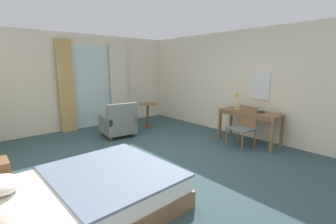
{
  "coord_description": "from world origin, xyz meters",
  "views": [
    {
      "loc": [
        -2.58,
        -3.32,
        1.79
      ],
      "look_at": [
        0.44,
        0.19,
        0.89
      ],
      "focal_mm": 25.24,
      "sensor_mm": 36.0,
      "label": 1
    }
  ],
  "objects_px": {
    "bed": "(81,197)",
    "closed_book": "(257,112)",
    "writing_desk": "(250,115)",
    "desk_chair": "(244,125)",
    "desk_lamp": "(237,97)",
    "round_cafe_table": "(148,110)",
    "armchair_by_window": "(119,124)"
  },
  "relations": [
    {
      "from": "round_cafe_table",
      "to": "writing_desk",
      "type": "bearing_deg",
      "value": -70.35
    },
    {
      "from": "bed",
      "to": "desk_chair",
      "type": "xyz_separation_m",
      "value": [
        3.75,
        0.15,
        0.25
      ]
    },
    {
      "from": "bed",
      "to": "writing_desk",
      "type": "xyz_separation_m",
      "value": [
        4.09,
        0.21,
        0.41
      ]
    },
    {
      "from": "closed_book",
      "to": "round_cafe_table",
      "type": "xyz_separation_m",
      "value": [
        -1.0,
        2.89,
        -0.25
      ]
    },
    {
      "from": "bed",
      "to": "closed_book",
      "type": "height_order",
      "value": "bed"
    },
    {
      "from": "bed",
      "to": "desk_lamp",
      "type": "height_order",
      "value": "desk_lamp"
    },
    {
      "from": "desk_lamp",
      "to": "closed_book",
      "type": "bearing_deg",
      "value": -95.67
    },
    {
      "from": "bed",
      "to": "closed_book",
      "type": "relative_size",
      "value": 6.85
    },
    {
      "from": "armchair_by_window",
      "to": "closed_book",
      "type": "bearing_deg",
      "value": -50.52
    },
    {
      "from": "armchair_by_window",
      "to": "round_cafe_table",
      "type": "relative_size",
      "value": 1.24
    },
    {
      "from": "bed",
      "to": "desk_chair",
      "type": "relative_size",
      "value": 2.49
    },
    {
      "from": "desk_lamp",
      "to": "armchair_by_window",
      "type": "bearing_deg",
      "value": 137.48
    },
    {
      "from": "armchair_by_window",
      "to": "round_cafe_table",
      "type": "distance_m",
      "value": 1.18
    },
    {
      "from": "desk_lamp",
      "to": "bed",
      "type": "bearing_deg",
      "value": -171.35
    },
    {
      "from": "desk_chair",
      "to": "writing_desk",
      "type": "bearing_deg",
      "value": 10.58
    },
    {
      "from": "writing_desk",
      "to": "armchair_by_window",
      "type": "relative_size",
      "value": 1.56
    },
    {
      "from": "writing_desk",
      "to": "desk_chair",
      "type": "height_order",
      "value": "desk_chair"
    },
    {
      "from": "bed",
      "to": "closed_book",
      "type": "distance_m",
      "value": 4.15
    },
    {
      "from": "desk_chair",
      "to": "armchair_by_window",
      "type": "height_order",
      "value": "desk_chair"
    },
    {
      "from": "bed",
      "to": "round_cafe_table",
      "type": "height_order",
      "value": "bed"
    },
    {
      "from": "desk_lamp",
      "to": "round_cafe_table",
      "type": "distance_m",
      "value": 2.59
    },
    {
      "from": "desk_chair",
      "to": "round_cafe_table",
      "type": "xyz_separation_m",
      "value": [
        -0.63,
        2.79,
        0.02
      ]
    },
    {
      "from": "desk_chair",
      "to": "closed_book",
      "type": "distance_m",
      "value": 0.47
    },
    {
      "from": "writing_desk",
      "to": "desk_chair",
      "type": "bearing_deg",
      "value": -169.42
    },
    {
      "from": "desk_lamp",
      "to": "round_cafe_table",
      "type": "height_order",
      "value": "desk_lamp"
    },
    {
      "from": "bed",
      "to": "armchair_by_window",
      "type": "xyz_separation_m",
      "value": [
        1.99,
        2.65,
        0.09
      ]
    },
    {
      "from": "closed_book",
      "to": "bed",
      "type": "bearing_deg",
      "value": 152.64
    },
    {
      "from": "bed",
      "to": "writing_desk",
      "type": "bearing_deg",
      "value": 2.99
    },
    {
      "from": "desk_lamp",
      "to": "armchair_by_window",
      "type": "distance_m",
      "value": 3.05
    },
    {
      "from": "desk_chair",
      "to": "round_cafe_table",
      "type": "distance_m",
      "value": 2.86
    },
    {
      "from": "round_cafe_table",
      "to": "desk_lamp",
      "type": "bearing_deg",
      "value": -65.31
    },
    {
      "from": "armchair_by_window",
      "to": "round_cafe_table",
      "type": "xyz_separation_m",
      "value": [
        1.13,
        0.3,
        0.18
      ]
    }
  ]
}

